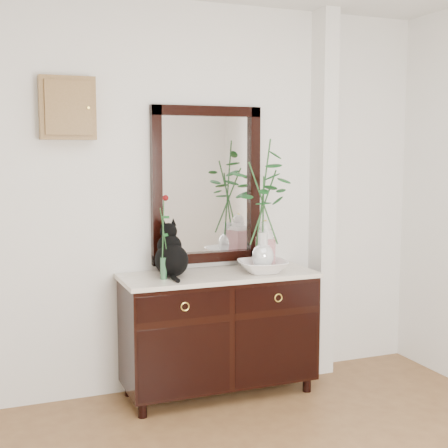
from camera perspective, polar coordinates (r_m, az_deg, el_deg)
name	(u,v)px	position (r m, az deg, el deg)	size (l,w,h in m)	color
wall_back	(193,198)	(4.39, -2.88, 2.39)	(3.60, 0.04, 2.70)	white
pilaster	(323,195)	(4.73, 9.01, 2.62)	(0.12, 0.20, 2.70)	white
sideboard	(219,327)	(4.34, -0.49, -9.41)	(1.33, 0.52, 0.82)	black
wall_mirror	(207,185)	(4.40, -1.60, 3.58)	(0.80, 0.06, 1.10)	black
key_cabinet	(67,108)	(4.15, -14.12, 10.24)	(0.35, 0.10, 0.40)	brown
cat	(171,249)	(4.15, -4.84, -2.33)	(0.25, 0.31, 0.36)	black
lotus_bowl	(263,267)	(4.29, 3.57, -3.90)	(0.34, 0.34, 0.08)	white
vase_branches	(263,204)	(4.23, 3.61, 1.84)	(0.43, 0.43, 0.90)	silver
bud_vase_rose	(163,237)	(4.03, -5.58, -1.16)	(0.07, 0.07, 0.56)	#2F613C
ginger_jar	(265,245)	(4.36, 3.79, -1.89)	(0.13, 0.13, 0.36)	silver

